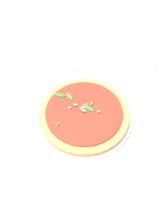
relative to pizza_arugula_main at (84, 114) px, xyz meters
name	(u,v)px	position (x,y,z in m)	size (l,w,h in m)	color
ground_plane	(80,109)	(0.03, -0.02, -0.02)	(6.00, 6.00, 0.00)	silver
pizza_arugula_main	(84,114)	(0.00, 0.00, 0.00)	(0.30, 0.30, 0.05)	white
napkin	(63,56)	(0.25, -0.16, -0.01)	(0.13, 0.10, 0.01)	white
fork	(62,54)	(0.26, -0.16, -0.01)	(0.19, 0.08, 0.00)	silver
side_plate_white	(134,56)	(0.04, -0.34, -0.01)	(0.20, 0.20, 0.02)	white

